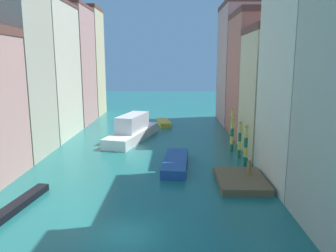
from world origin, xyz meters
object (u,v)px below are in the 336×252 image
(mooring_pole_0, at_px, (246,145))
(motorboat_1, at_px, (176,163))
(gondola_black, at_px, (13,209))
(motorboat_0, at_px, (164,123))
(waterfront_dock, at_px, (241,181))
(vaporetto_white, at_px, (133,130))
(person_on_dock, at_px, (250,167))
(mooring_pole_2, at_px, (232,134))
(mooring_pole_3, at_px, (231,129))
(mooring_pole_1, at_px, (240,139))

(mooring_pole_0, xyz_separation_m, motorboat_1, (-7.05, -0.30, -1.78))
(gondola_black, height_order, motorboat_0, motorboat_0)
(waterfront_dock, distance_m, vaporetto_white, 20.15)
(person_on_dock, distance_m, mooring_pole_2, 9.75)
(mooring_pole_2, bearing_deg, mooring_pole_0, -85.89)
(waterfront_dock, xyz_separation_m, motorboat_1, (-5.65, 4.64, 0.15))
(mooring_pole_3, bearing_deg, motorboat_0, 119.00)
(waterfront_dock, relative_size, mooring_pole_0, 1.35)
(mooring_pole_3, height_order, vaporetto_white, mooring_pole_3)
(vaporetto_white, bearing_deg, mooring_pole_0, -42.25)
(mooring_pole_2, distance_m, motorboat_0, 18.94)
(mooring_pole_1, relative_size, vaporetto_white, 0.31)
(mooring_pole_3, bearing_deg, mooring_pole_0, -88.00)
(mooring_pole_3, bearing_deg, person_on_dock, -91.45)
(mooring_pole_1, distance_m, gondola_black, 23.16)
(waterfront_dock, relative_size, gondola_black, 0.68)
(person_on_dock, bearing_deg, motorboat_0, 107.34)
(mooring_pole_0, distance_m, gondola_black, 21.59)
(motorboat_1, bearing_deg, mooring_pole_1, 24.69)
(gondola_black, height_order, motorboat_1, motorboat_1)
(person_on_dock, xyz_separation_m, mooring_pole_3, (0.28, 11.10, 1.25))
(mooring_pole_3, relative_size, vaporetto_white, 0.37)
(gondola_black, bearing_deg, mooring_pole_0, 29.98)
(motorboat_0, bearing_deg, mooring_pole_3, -61.00)
(mooring_pole_2, xyz_separation_m, mooring_pole_3, (0.15, 1.39, 0.40))
(motorboat_1, bearing_deg, mooring_pole_2, 41.23)
(gondola_black, relative_size, motorboat_1, 1.07)
(waterfront_dock, distance_m, mooring_pole_1, 8.19)
(mooring_pole_0, relative_size, mooring_pole_1, 1.04)
(person_on_dock, bearing_deg, mooring_pole_0, 82.87)
(mooring_pole_0, bearing_deg, motorboat_0, 111.50)
(person_on_dock, relative_size, mooring_pole_2, 0.35)
(motorboat_1, bearing_deg, waterfront_dock, -39.37)
(person_on_dock, xyz_separation_m, motorboat_1, (-6.53, 3.88, -0.83))
(mooring_pole_3, bearing_deg, motorboat_1, -133.31)
(mooring_pole_0, xyz_separation_m, mooring_pole_3, (-0.24, 6.93, 0.29))
(mooring_pole_1, relative_size, mooring_pole_2, 1.01)
(waterfront_dock, distance_m, motorboat_1, 7.31)
(gondola_black, bearing_deg, vaporetto_white, 75.44)
(waterfront_dock, distance_m, mooring_pole_0, 5.48)
(waterfront_dock, xyz_separation_m, mooring_pole_1, (1.37, 7.87, 1.83))
(mooring_pole_2, distance_m, vaporetto_white, 13.86)
(mooring_pole_0, bearing_deg, person_on_dock, -97.13)
(mooring_pole_0, relative_size, mooring_pole_3, 0.88)
(mooring_pole_0, relative_size, motorboat_1, 0.54)
(vaporetto_white, distance_m, gondola_black, 23.15)
(person_on_dock, height_order, vaporetto_white, vaporetto_white)
(mooring_pole_1, height_order, mooring_pole_3, mooring_pole_3)
(vaporetto_white, bearing_deg, mooring_pole_3, -20.55)
(motorboat_0, bearing_deg, vaporetto_white, -110.31)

